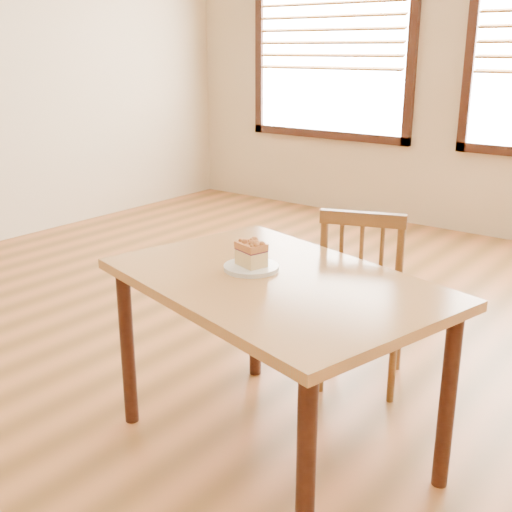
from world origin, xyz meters
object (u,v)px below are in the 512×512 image
Objects in this scene: cafe_table_main at (275,301)px; cafe_chair_main at (363,296)px; cake_slice at (251,252)px; plate at (251,268)px.

cafe_table_main is 0.73m from cafe_chair_main.
plate is at bearing -87.03° from cake_slice.
cafe_chair_main is 6.57× the size of cake_slice.
cafe_table_main is 1.56× the size of cafe_chair_main.
cafe_table_main is at bearing -8.98° from plate.
cafe_chair_main is 0.78m from cake_slice.
cafe_chair_main is 0.75m from plate.
plate is 0.06m from cake_slice.
plate reaches higher than cafe_table_main.
cafe_table_main is at bearing 68.94° from cafe_chair_main.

